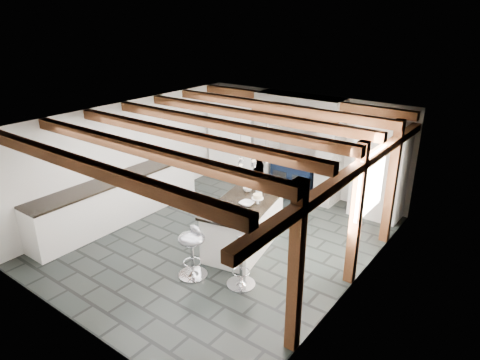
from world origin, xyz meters
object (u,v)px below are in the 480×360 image
Objects in this scene: kitchen_island at (244,224)px; bar_stool_far at (192,246)px; range_cooker at (296,175)px; bar_stool_near at (241,256)px.

kitchen_island is 2.21× the size of bar_stool_far.
range_cooker is 3.89m from bar_stool_far.
range_cooker reaches higher than bar_stool_far.
kitchen_island is 1.19m from bar_stool_near.
range_cooker is at bearing 93.14° from bar_stool_near.
bar_stool_near is (0.67, -0.99, 0.07)m from kitchen_island.
range_cooker is 3.78m from bar_stool_near.
bar_stool_far is at bearing -84.82° from range_cooker.
range_cooker is at bearing 113.69° from bar_stool_far.
kitchen_island is at bearing -80.32° from range_cooker.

